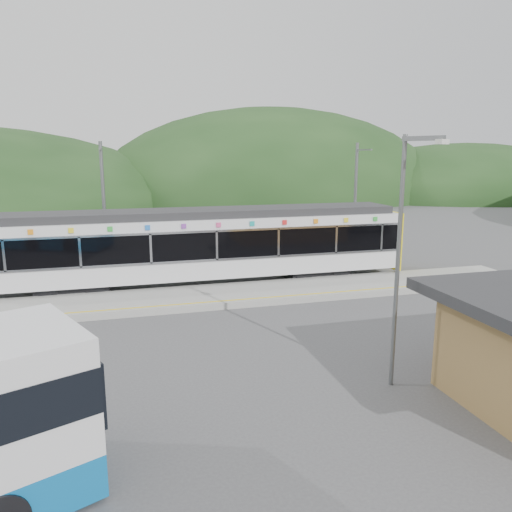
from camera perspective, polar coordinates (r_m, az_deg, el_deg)
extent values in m
plane|color=#4C4C4F|center=(19.97, 3.79, -7.07)|extent=(120.00, 120.00, 0.00)
ellipsoid|color=#1E3D19|center=(75.49, 1.81, 6.77)|extent=(52.00, 39.00, 26.00)
ellipsoid|color=#1E3D19|center=(83.71, 22.56, 6.37)|extent=(44.00, 33.00, 16.00)
cube|color=#9E9E99|center=(22.93, 1.08, -4.18)|extent=(26.00, 3.20, 0.30)
cube|color=yellow|center=(21.69, 2.06, -4.69)|extent=(26.00, 0.10, 0.01)
cube|color=black|center=(24.71, -20.10, -3.38)|extent=(3.20, 2.20, 0.56)
cube|color=black|center=(26.49, 6.70, -1.75)|extent=(3.20, 2.20, 0.56)
cube|color=silver|center=(24.73, -6.26, -0.95)|extent=(20.00, 2.90, 0.92)
cube|color=black|center=(24.50, -6.32, 1.76)|extent=(20.00, 2.96, 1.45)
cube|color=silver|center=(23.18, -5.69, -0.50)|extent=(20.00, 0.05, 0.10)
cube|color=silver|center=(22.93, -5.75, 2.80)|extent=(20.00, 0.05, 0.10)
cube|color=silver|center=(24.36, -6.37, 3.96)|extent=(20.00, 2.90, 0.45)
cube|color=#2D2D30|center=(24.31, -6.39, 4.91)|extent=(19.40, 2.50, 0.36)
cube|color=yellow|center=(27.97, 14.63, 2.00)|extent=(0.24, 2.92, 3.00)
cube|color=silver|center=(23.22, -26.86, 0.01)|extent=(0.10, 0.05, 1.35)
cube|color=silver|center=(22.80, -19.47, 0.42)|extent=(0.10, 0.05, 1.35)
cube|color=silver|center=(22.77, -11.93, 0.82)|extent=(0.10, 0.05, 1.35)
cube|color=silver|center=(23.13, -4.50, 1.21)|extent=(0.10, 0.05, 1.35)
cube|color=silver|center=(23.87, 2.59, 1.56)|extent=(0.10, 0.05, 1.35)
cube|color=silver|center=(24.95, 9.16, 1.86)|extent=(0.10, 0.05, 1.35)
cube|color=silver|center=(26.08, 14.17, 2.07)|extent=(0.10, 0.05, 1.35)
cube|color=orange|center=(22.87, -24.38, 2.51)|extent=(0.22, 0.04, 0.22)
cube|color=yellow|center=(22.68, -20.39, 2.75)|extent=(0.22, 0.04, 0.22)
cube|color=green|center=(22.59, -16.34, 2.98)|extent=(0.22, 0.04, 0.22)
cube|color=blue|center=(22.62, -12.29, 3.19)|extent=(0.22, 0.04, 0.22)
cube|color=purple|center=(22.76, -8.26, 3.39)|extent=(0.22, 0.04, 0.22)
cube|color=#E54C8C|center=(23.01, -4.30, 3.56)|extent=(0.22, 0.04, 0.22)
cube|color=#19A5A5|center=(23.37, -0.44, 3.72)|extent=(0.22, 0.04, 0.22)
cube|color=red|center=(23.83, 3.29, 3.86)|extent=(0.22, 0.04, 0.22)
cube|color=orange|center=(24.38, 6.86, 3.97)|extent=(0.22, 0.04, 0.22)
cube|color=yellow|center=(25.03, 10.26, 4.06)|extent=(0.22, 0.04, 0.22)
cube|color=green|center=(25.76, 13.48, 4.14)|extent=(0.22, 0.04, 0.22)
cylinder|color=slate|center=(26.61, -16.94, 4.88)|extent=(0.18, 0.18, 7.00)
cube|color=slate|center=(25.66, -17.39, 11.57)|extent=(0.08, 1.80, 0.08)
cylinder|color=slate|center=(29.74, 11.24, 5.82)|extent=(0.18, 0.18, 7.00)
cube|color=slate|center=(28.88, 12.21, 11.78)|extent=(0.08, 1.80, 0.08)
cylinder|color=slate|center=(13.93, 15.88, -1.08)|extent=(0.12, 0.12, 6.88)
cube|color=slate|center=(13.18, 17.89, 12.70)|extent=(0.59, 1.09, 0.12)
cube|color=silver|center=(12.74, 19.15, 12.26)|extent=(0.39, 0.31, 0.12)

